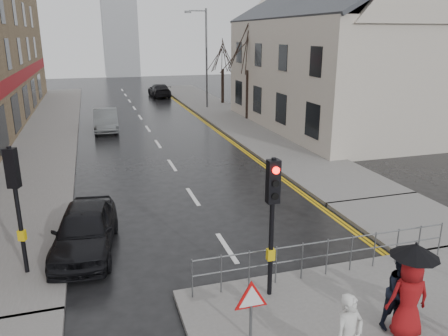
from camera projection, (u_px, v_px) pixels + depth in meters
ground at (264, 305)px, 10.30m from camera, size 120.00×120.00×0.00m
left_pavement at (47, 128)px, 29.51m from camera, size 4.00×44.00×0.14m
right_pavement at (223, 113)px, 34.95m from camera, size 4.00×40.00×0.14m
pavement_bridge_right at (409, 220)px, 14.83m from camera, size 4.00×4.20×0.14m
building_right_cream at (333, 56)px, 28.70m from camera, size 9.00×16.40×10.10m
church_tower at (119, 14)px, 64.79m from camera, size 5.00×5.00×18.00m
traffic_signal_near_left at (272, 204)px, 9.81m from camera, size 0.28×0.27×3.40m
traffic_signal_far_left at (15, 189)px, 10.80m from camera, size 0.34×0.33×3.40m
guard_railing_front at (328, 249)px, 11.14m from camera, size 7.14×0.04×1.00m
warning_sign at (251, 301)px, 8.67m from camera, size 0.80×0.07×1.35m
street_lamp at (204, 52)px, 36.15m from camera, size 1.83×0.25×8.00m
tree_near at (248, 49)px, 31.00m from camera, size 2.40×2.40×6.58m
tree_far at (223, 54)px, 38.67m from camera, size 2.40×2.40×5.64m
pedestrian_b at (402, 293)px, 9.08m from camera, size 0.84×0.67×1.65m
pedestrian_with_umbrella at (410, 286)px, 8.76m from camera, size 0.96×0.96×2.07m
car_parked at (85, 230)px, 12.64m from camera, size 2.18×4.28×1.39m
car_mid at (106, 120)px, 28.74m from camera, size 1.61×4.34×1.42m
car_far at (159, 90)px, 44.43m from camera, size 1.90×4.59×1.33m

